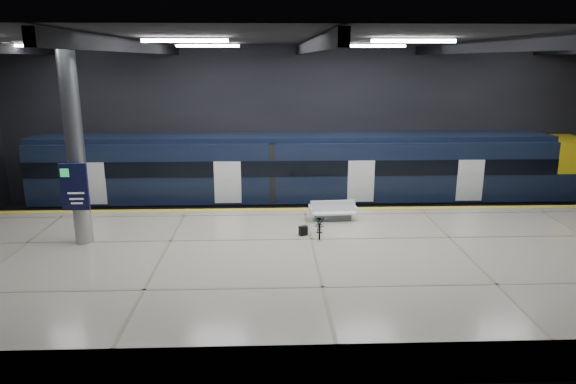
{
  "coord_description": "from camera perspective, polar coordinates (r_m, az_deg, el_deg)",
  "views": [
    {
      "loc": [
        -1.47,
        -18.3,
        7.33
      ],
      "look_at": [
        -0.74,
        1.5,
        2.2
      ],
      "focal_mm": 32.0,
      "sensor_mm": 36.0,
      "label": 1
    }
  ],
  "objects": [
    {
      "name": "platform",
      "position": [
        17.25,
        2.99,
        -8.64
      ],
      "size": [
        30.0,
        11.0,
        1.1
      ],
      "primitive_type": "cube",
      "color": "#BAAD9D",
      "rests_on": "ground"
    },
    {
      "name": "bench",
      "position": [
        20.53,
        4.98,
        -2.36
      ],
      "size": [
        1.9,
        0.88,
        0.82
      ],
      "rotation": [
        0.0,
        0.0,
        0.06
      ],
      "color": "#595B60",
      "rests_on": "platform"
    },
    {
      "name": "room_shell",
      "position": [
        18.43,
        2.51,
        9.49
      ],
      "size": [
        30.1,
        16.1,
        8.05
      ],
      "color": "black",
      "rests_on": "ground"
    },
    {
      "name": "ground",
      "position": [
        19.76,
        2.33,
        -7.26
      ],
      "size": [
        30.0,
        30.0,
        0.0
      ],
      "primitive_type": "plane",
      "color": "black",
      "rests_on": "ground"
    },
    {
      "name": "train",
      "position": [
        24.54,
        4.77,
        2.06
      ],
      "size": [
        29.4,
        2.84,
        3.79
      ],
      "color": "black",
      "rests_on": "ground"
    },
    {
      "name": "safety_strip",
      "position": [
        22.0,
        1.82,
        -1.93
      ],
      "size": [
        30.0,
        0.4,
        0.01
      ],
      "primitive_type": "cube",
      "color": "yellow",
      "rests_on": "platform"
    },
    {
      "name": "bicycle",
      "position": [
        18.74,
        3.54,
        -3.67
      ],
      "size": [
        0.63,
        1.51,
        0.77
      ],
      "primitive_type": "imported",
      "rotation": [
        0.0,
        0.0,
        -0.08
      ],
      "color": "#99999E",
      "rests_on": "platform"
    },
    {
      "name": "rails",
      "position": [
        24.92,
        1.37,
        -2.4
      ],
      "size": [
        30.0,
        1.52,
        0.16
      ],
      "color": "gray",
      "rests_on": "ground"
    },
    {
      "name": "info_column",
      "position": [
        18.69,
        -22.61,
        4.58
      ],
      "size": [
        0.9,
        0.78,
        6.9
      ],
      "color": "#9EA0A5",
      "rests_on": "platform"
    },
    {
      "name": "pannier_bag",
      "position": [
        18.76,
        1.7,
        -4.31
      ],
      "size": [
        0.34,
        0.27,
        0.35
      ],
      "primitive_type": "cube",
      "rotation": [
        0.0,
        0.0,
        0.34
      ],
      "color": "black",
      "rests_on": "platform"
    }
  ]
}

